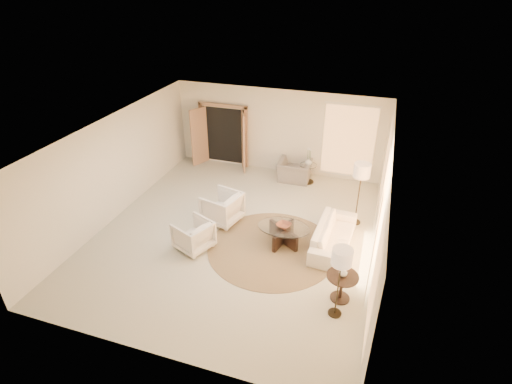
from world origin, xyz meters
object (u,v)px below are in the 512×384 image
(side_vase, at_px, (309,162))
(accent_chair, at_px, (295,168))
(floor_lamp_far, at_px, (342,260))
(bowl, at_px, (284,225))
(coffee_table, at_px, (283,233))
(sofa, at_px, (334,235))
(armchair_right, at_px, (193,234))
(side_table, at_px, (308,172))
(end_table, at_px, (342,283))
(armchair_left, at_px, (222,206))
(floor_lamp_near, at_px, (362,173))
(end_vase, at_px, (343,272))

(side_vase, bearing_deg, accent_chair, 180.00)
(floor_lamp_far, bearing_deg, bowl, 128.70)
(coffee_table, xyz_separation_m, bowl, (0.00, -0.00, 0.22))
(sofa, height_order, side_vase, side_vase)
(sofa, bearing_deg, armchair_right, 112.43)
(side_table, bearing_deg, floor_lamp_far, -72.83)
(accent_chair, distance_m, end_table, 5.41)
(side_table, distance_m, side_vase, 0.36)
(armchair_left, xyz_separation_m, armchair_right, (-0.21, -1.34, -0.05))
(armchair_left, bearing_deg, floor_lamp_near, 120.71)
(sofa, bearing_deg, floor_lamp_far, -167.37)
(armchair_right, distance_m, side_table, 4.73)
(side_table, relative_size, bowl, 1.79)
(floor_lamp_far, relative_size, end_vase, 9.02)
(armchair_right, distance_m, end_vase, 3.76)
(end_table, bearing_deg, armchair_right, 169.91)
(armchair_left, xyz_separation_m, end_table, (3.48, -2.00, -0.04))
(armchair_right, bearing_deg, bowl, 136.31)
(end_vase, bearing_deg, floor_lamp_far, -95.14)
(end_table, bearing_deg, bowl, 136.90)
(side_vase, bearing_deg, bowl, -88.69)
(sofa, relative_size, coffee_table, 1.23)
(bowl, bearing_deg, coffee_table, 90.00)
(coffee_table, relative_size, side_table, 2.74)
(sofa, bearing_deg, coffee_table, 105.72)
(sofa, bearing_deg, side_vase, 25.49)
(end_table, relative_size, end_vase, 3.68)
(end_table, height_order, bowl, end_table)
(end_vase, bearing_deg, sofa, 103.09)
(armchair_right, relative_size, end_table, 1.25)
(end_table, relative_size, side_vase, 2.92)
(armchair_left, relative_size, side_table, 1.49)
(armchair_left, height_order, armchair_right, armchair_left)
(floor_lamp_near, distance_m, side_vase, 2.69)
(coffee_table, distance_m, bowl, 0.22)
(coffee_table, xyz_separation_m, end_vase, (1.64, -1.53, 0.40))
(armchair_left, xyz_separation_m, floor_lamp_far, (3.44, -2.46, 0.91))
(armchair_left, xyz_separation_m, side_table, (1.76, 2.96, -0.09))
(armchair_left, height_order, floor_lamp_near, floor_lamp_near)
(floor_lamp_far, height_order, side_vase, floor_lamp_far)
(armchair_left, bearing_deg, floor_lamp_far, 68.56)
(armchair_left, distance_m, coffee_table, 1.91)
(sofa, height_order, floor_lamp_far, floor_lamp_far)
(end_table, bearing_deg, floor_lamp_far, -95.14)
(coffee_table, height_order, end_table, end_table)
(coffee_table, distance_m, end_vase, 2.28)
(armchair_left, bearing_deg, end_table, 74.26)
(armchair_right, distance_m, floor_lamp_far, 3.94)
(side_table, bearing_deg, coffee_table, -88.69)
(end_table, bearing_deg, side_table, 109.09)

